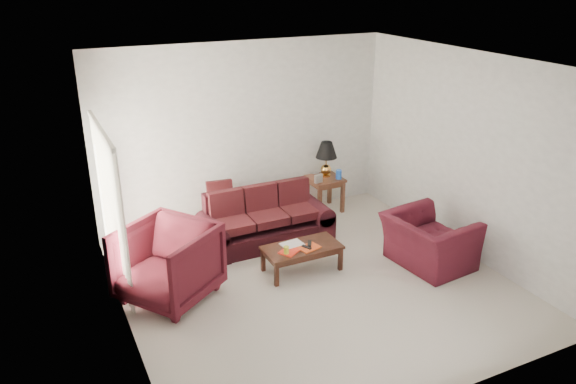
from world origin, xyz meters
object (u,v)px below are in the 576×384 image
(armchair_left, at_px, (167,263))
(end_table, at_px, (325,194))
(armchair_right, at_px, (429,241))
(sofa, at_px, (265,218))
(floor_lamp, at_px, (110,199))
(coffee_table, at_px, (302,258))

(armchair_left, bearing_deg, end_table, 81.26)
(end_table, height_order, armchair_right, armchair_right)
(sofa, distance_m, floor_lamp, 2.35)
(armchair_left, xyz_separation_m, coffee_table, (1.89, -0.12, -0.32))
(end_table, bearing_deg, floor_lamp, -179.67)
(end_table, bearing_deg, armchair_right, -81.04)
(sofa, bearing_deg, armchair_right, -45.20)
(floor_lamp, xyz_separation_m, coffee_table, (2.31, -1.73, -0.69))
(sofa, height_order, end_table, sofa)
(end_table, height_order, floor_lamp, floor_lamp)
(end_table, distance_m, floor_lamp, 3.71)
(coffee_table, bearing_deg, end_table, 44.40)
(coffee_table, bearing_deg, floor_lamp, 135.18)
(end_table, bearing_deg, armchair_left, -153.34)
(sofa, xyz_separation_m, floor_lamp, (-2.19, 0.71, 0.46))
(armchair_left, distance_m, coffee_table, 1.92)
(armchair_right, bearing_deg, armchair_left, 71.94)
(end_table, xyz_separation_m, coffee_table, (-1.36, -1.75, -0.12))
(armchair_left, bearing_deg, coffee_table, 50.82)
(floor_lamp, relative_size, armchair_left, 1.57)
(floor_lamp, bearing_deg, end_table, 0.33)
(armchair_right, xyz_separation_m, coffee_table, (-1.73, 0.64, -0.18))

